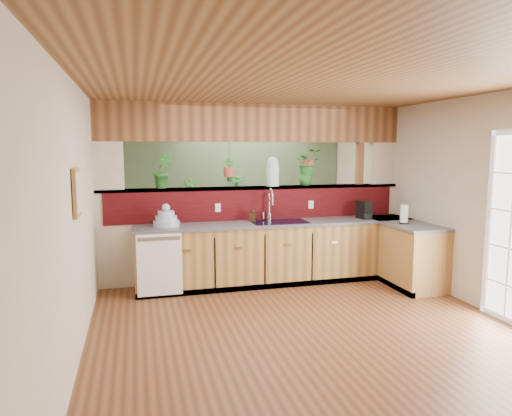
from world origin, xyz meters
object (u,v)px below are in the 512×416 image
object	(u,v)px
faucet	(270,203)
coffee_maker	(364,211)
glass_jar	(273,172)
soap_dispenser	(253,215)
shelving_console	(211,226)
dish_stack	(166,219)
paper_towel	(404,215)

from	to	relation	value
faucet	coffee_maker	world-z (taller)	faucet
glass_jar	coffee_maker	bearing A→B (deg)	-17.25
soap_dispenser	shelving_console	distance (m)	2.22
faucet	coffee_maker	bearing A→B (deg)	-7.59
coffee_maker	glass_jar	bearing A→B (deg)	154.92
shelving_console	glass_jar	bearing A→B (deg)	-57.90
glass_jar	faucet	bearing A→B (deg)	-116.49
dish_stack	paper_towel	world-z (taller)	dish_stack
coffee_maker	shelving_console	distance (m)	3.08
faucet	dish_stack	bearing A→B (deg)	-174.61
dish_stack	shelving_console	distance (m)	2.52
shelving_console	coffee_maker	bearing A→B (deg)	-36.08
faucet	paper_towel	size ratio (longest dim) A/B	1.70
coffee_maker	glass_jar	xyz separation A→B (m)	(-1.33, 0.41, 0.58)
dish_stack	soap_dispenser	xyz separation A→B (m)	(1.25, 0.12, 0.00)
faucet	shelving_console	distance (m)	2.28
dish_stack	glass_jar	xyz separation A→B (m)	(1.62, 0.36, 0.61)
paper_towel	glass_jar	size ratio (longest dim) A/B	0.65
paper_towel	shelving_console	bearing A→B (deg)	128.39
dish_stack	glass_jar	bearing A→B (deg)	12.63
dish_stack	glass_jar	distance (m)	1.77
dish_stack	soap_dispenser	world-z (taller)	dish_stack
soap_dispenser	glass_jar	xyz separation A→B (m)	(0.37, 0.25, 0.61)
soap_dispenser	glass_jar	world-z (taller)	glass_jar
coffee_maker	glass_jar	world-z (taller)	glass_jar
faucet	dish_stack	world-z (taller)	faucet
coffee_maker	paper_towel	world-z (taller)	paper_towel
faucet	dish_stack	distance (m)	1.53
soap_dispenser	paper_towel	size ratio (longest dim) A/B	0.70
paper_towel	glass_jar	world-z (taller)	glass_jar
paper_towel	shelving_console	world-z (taller)	paper_towel
faucet	soap_dispenser	distance (m)	0.31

